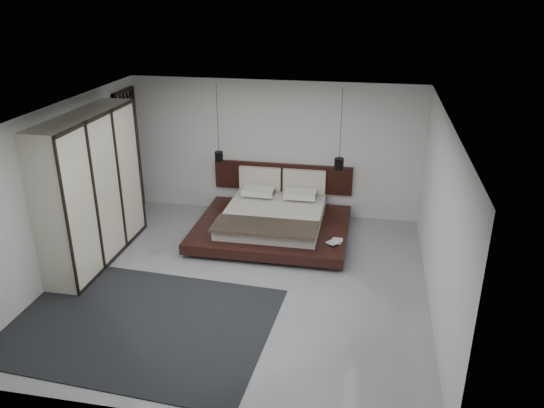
% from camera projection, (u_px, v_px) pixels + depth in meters
% --- Properties ---
extents(floor, '(6.00, 6.00, 0.00)m').
position_uv_depth(floor, '(241.00, 282.00, 8.74)').
color(floor, '#97999F').
rests_on(floor, ground).
extents(ceiling, '(6.00, 6.00, 0.00)m').
position_uv_depth(ceiling, '(236.00, 114.00, 7.66)').
color(ceiling, white).
rests_on(ceiling, wall_back).
extents(wall_back, '(6.00, 0.00, 6.00)m').
position_uv_depth(wall_back, '(274.00, 149.00, 10.92)').
color(wall_back, silver).
rests_on(wall_back, floor).
extents(wall_front, '(6.00, 0.00, 6.00)m').
position_uv_depth(wall_front, '(168.00, 313.00, 5.48)').
color(wall_front, silver).
rests_on(wall_front, floor).
extents(wall_left, '(0.00, 6.00, 6.00)m').
position_uv_depth(wall_left, '(62.00, 190.00, 8.72)').
color(wall_left, silver).
rests_on(wall_left, floor).
extents(wall_right, '(0.00, 6.00, 6.00)m').
position_uv_depth(wall_right, '(439.00, 218.00, 7.68)').
color(wall_right, silver).
rests_on(wall_right, floor).
extents(lattice_screen, '(0.05, 0.90, 2.60)m').
position_uv_depth(lattice_screen, '(130.00, 153.00, 10.97)').
color(lattice_screen, black).
rests_on(lattice_screen, floor).
extents(bed, '(2.90, 2.44, 1.10)m').
position_uv_depth(bed, '(273.00, 220.00, 10.32)').
color(bed, black).
rests_on(bed, floor).
extents(book_lower, '(0.21, 0.27, 0.02)m').
position_uv_depth(book_lower, '(331.00, 241.00, 9.51)').
color(book_lower, '#99724C').
rests_on(book_lower, bed).
extents(book_upper, '(0.31, 0.32, 0.02)m').
position_uv_depth(book_upper, '(330.00, 240.00, 9.47)').
color(book_upper, '#99724C').
rests_on(book_upper, book_lower).
extents(pendant_left, '(0.16, 0.16, 1.53)m').
position_uv_depth(pendant_left, '(219.00, 156.00, 10.53)').
color(pendant_left, black).
rests_on(pendant_left, ceiling).
extents(pendant_right, '(0.18, 0.18, 1.55)m').
position_uv_depth(pendant_right, '(339.00, 163.00, 10.12)').
color(pendant_right, black).
rests_on(pendant_right, ceiling).
extents(wardrobe, '(0.62, 2.65, 2.60)m').
position_uv_depth(wardrobe, '(91.00, 189.00, 9.06)').
color(wardrobe, beige).
rests_on(wardrobe, floor).
extents(rug, '(4.00, 2.97, 0.02)m').
position_uv_depth(rug, '(137.00, 323.00, 7.67)').
color(rug, black).
rests_on(rug, floor).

